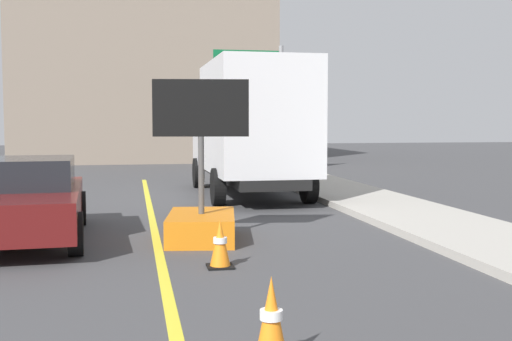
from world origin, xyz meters
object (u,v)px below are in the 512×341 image
(pickup_car, at_px, (19,199))
(traffic_cone_far_lane, at_px, (220,244))
(arrow_board_trailer, at_px, (201,212))
(box_truck, at_px, (250,126))
(highway_guide_sign, at_px, (262,86))
(traffic_cone_mid_lane, at_px, (271,321))

(pickup_car, height_order, traffic_cone_far_lane, pickup_car)
(arrow_board_trailer, distance_m, box_truck, 6.67)
(pickup_car, relative_size, traffic_cone_far_lane, 6.87)
(arrow_board_trailer, bearing_deg, box_truck, 72.32)
(highway_guide_sign, bearing_deg, traffic_cone_far_lane, -103.40)
(arrow_board_trailer, relative_size, box_truck, 0.40)
(traffic_cone_mid_lane, bearing_deg, box_truck, 80.39)
(box_truck, distance_m, traffic_cone_mid_lane, 12.14)
(arrow_board_trailer, xyz_separation_m, traffic_cone_mid_lane, (-0.03, -5.66, -0.12))
(arrow_board_trailer, xyz_separation_m, box_truck, (1.98, 6.21, 1.40))
(highway_guide_sign, xyz_separation_m, traffic_cone_far_lane, (-3.87, -16.26, -3.10))
(pickup_car, bearing_deg, traffic_cone_far_lane, -40.98)
(box_truck, bearing_deg, traffic_cone_far_lane, -103.20)
(box_truck, relative_size, highway_guide_sign, 1.35)
(box_truck, bearing_deg, highway_guide_sign, 76.40)
(pickup_car, height_order, traffic_cone_mid_lane, pickup_car)
(pickup_car, bearing_deg, traffic_cone_mid_lane, -64.42)
(box_truck, height_order, traffic_cone_far_lane, box_truck)
(arrow_board_trailer, bearing_deg, pickup_car, 169.61)
(traffic_cone_far_lane, bearing_deg, traffic_cone_mid_lane, -91.02)
(arrow_board_trailer, height_order, box_truck, box_truck)
(pickup_car, relative_size, highway_guide_sign, 0.91)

